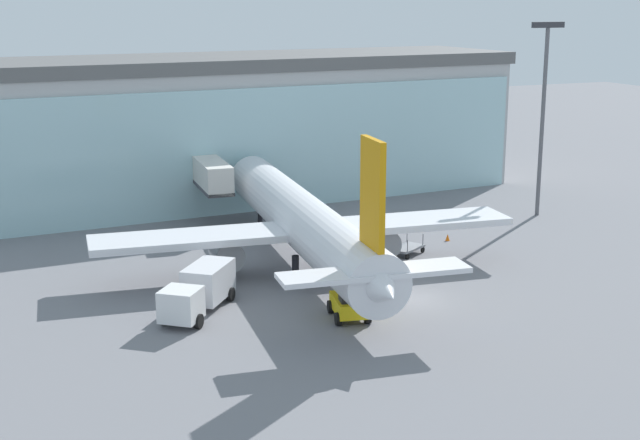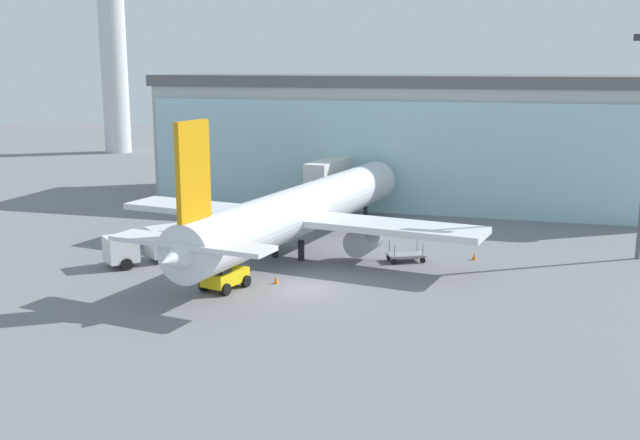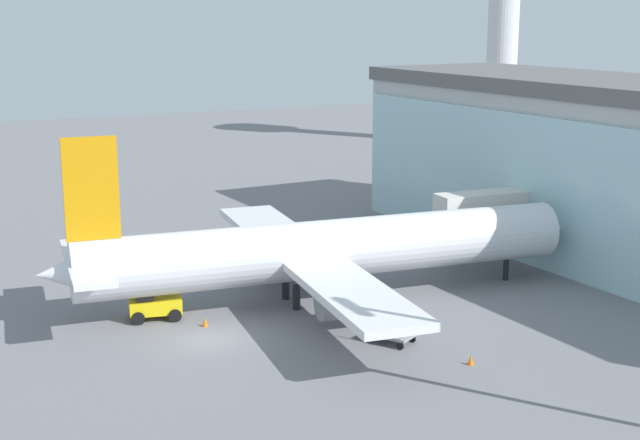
# 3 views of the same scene
# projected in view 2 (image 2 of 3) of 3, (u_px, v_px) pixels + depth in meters

# --- Properties ---
(ground) EXTENTS (240.00, 240.00, 0.00)m
(ground) POSITION_uv_depth(u_px,v_px,m) (305.00, 289.00, 50.75)
(ground) COLOR slate
(terminal_building) EXTENTS (56.43, 17.17, 13.76)m
(terminal_building) POSITION_uv_depth(u_px,v_px,m) (411.00, 139.00, 81.45)
(terminal_building) COLOR #B2B2B2
(terminal_building) RESTS_ON ground
(jet_bridge) EXTENTS (3.40, 13.24, 5.62)m
(jet_bridge) POSITION_uv_depth(u_px,v_px,m) (340.00, 170.00, 76.49)
(jet_bridge) COLOR silver
(jet_bridge) RESTS_ON ground
(control_tower) EXTENTS (9.53, 9.53, 33.65)m
(control_tower) POSITION_uv_depth(u_px,v_px,m) (112.00, 24.00, 124.36)
(control_tower) COLOR silver
(control_tower) RESTS_ON ground
(airplane) EXTENTS (30.53, 36.66, 11.60)m
(airplane) POSITION_uv_depth(u_px,v_px,m) (300.00, 211.00, 59.54)
(airplane) COLOR silver
(airplane) RESTS_ON ground
(catering_truck) EXTENTS (6.32, 7.05, 2.65)m
(catering_truck) POSITION_uv_depth(u_px,v_px,m) (157.00, 243.00, 57.32)
(catering_truck) COLOR silver
(catering_truck) RESTS_ON ground
(baggage_cart) EXTENTS (3.22, 2.76, 1.50)m
(baggage_cart) POSITION_uv_depth(u_px,v_px,m) (406.00, 255.00, 57.61)
(baggage_cart) COLOR gray
(baggage_cart) RESTS_ON ground
(pushback_tug) EXTENTS (2.75, 3.51, 2.30)m
(pushback_tug) POSITION_uv_depth(u_px,v_px,m) (224.00, 275.00, 50.39)
(pushback_tug) COLOR yellow
(pushback_tug) RESTS_ON ground
(safety_cone_nose) EXTENTS (0.36, 0.36, 0.55)m
(safety_cone_nose) POSITION_uv_depth(u_px,v_px,m) (276.00, 280.00, 51.87)
(safety_cone_nose) COLOR orange
(safety_cone_nose) RESTS_ON ground
(safety_cone_wingtip) EXTENTS (0.36, 0.36, 0.55)m
(safety_cone_wingtip) POSITION_uv_depth(u_px,v_px,m) (474.00, 256.00, 58.14)
(safety_cone_wingtip) COLOR orange
(safety_cone_wingtip) RESTS_ON ground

